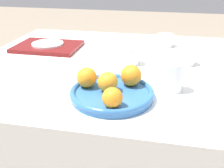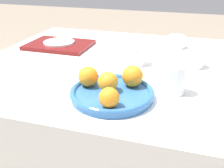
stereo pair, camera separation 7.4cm
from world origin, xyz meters
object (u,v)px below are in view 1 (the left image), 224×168
(serving_tray, at_px, (48,47))
(cup_1, at_px, (129,56))
(orange_2, at_px, (131,75))
(cup_0, at_px, (165,40))
(fruit_platter, at_px, (112,93))
(orange_1, at_px, (112,98))
(cup_2, at_px, (185,57))
(water_glass, at_px, (174,77))
(cup_3, at_px, (116,46))
(orange_3, at_px, (87,77))
(orange_0, at_px, (108,82))
(side_plate, at_px, (48,44))

(serving_tray, distance_m, cup_1, 0.47)
(orange_2, relative_size, cup_0, 0.83)
(fruit_platter, xyz_separation_m, cup_0, (0.16, 0.63, 0.02))
(orange_1, height_order, cup_2, orange_1)
(water_glass, relative_size, cup_3, 1.32)
(orange_2, bearing_deg, cup_3, 107.53)
(water_glass, height_order, serving_tray, water_glass)
(orange_1, relative_size, cup_2, 0.68)
(orange_1, relative_size, cup_3, 0.80)
(orange_3, bearing_deg, fruit_platter, -13.85)
(water_glass, bearing_deg, cup_0, 94.13)
(orange_2, distance_m, water_glass, 0.15)
(orange_2, height_order, cup_1, orange_2)
(water_glass, relative_size, cup_2, 1.13)
(fruit_platter, distance_m, water_glass, 0.22)
(orange_1, height_order, serving_tray, orange_1)
(fruit_platter, height_order, cup_2, cup_2)
(cup_1, bearing_deg, orange_1, -88.53)
(orange_2, bearing_deg, orange_0, -137.35)
(orange_1, height_order, cup_3, orange_1)
(fruit_platter, relative_size, orange_3, 4.05)
(orange_1, bearing_deg, side_plate, 128.81)
(side_plate, relative_size, cup_1, 1.88)
(orange_3, xyz_separation_m, serving_tray, (-0.35, 0.45, -0.05))
(orange_2, xyz_separation_m, cup_2, (0.20, 0.31, -0.03))
(fruit_platter, height_order, orange_3, orange_3)
(orange_1, bearing_deg, fruit_platter, 102.09)
(cup_1, bearing_deg, cup_2, 11.33)
(water_glass, relative_size, side_plate, 0.62)
(serving_tray, bearing_deg, cup_0, 15.07)
(water_glass, distance_m, cup_1, 0.30)
(orange_2, relative_size, cup_3, 0.95)
(serving_tray, bearing_deg, fruit_platter, -47.24)
(fruit_platter, distance_m, cup_0, 0.65)
(orange_0, height_order, cup_0, orange_0)
(water_glass, xyz_separation_m, serving_tray, (-0.64, 0.38, -0.04))
(orange_0, bearing_deg, cup_0, 74.57)
(orange_2, distance_m, cup_2, 0.37)
(cup_1, bearing_deg, serving_tray, 162.01)
(orange_3, distance_m, cup_0, 0.66)
(orange_0, height_order, cup_3, orange_0)
(side_plate, distance_m, cup_2, 0.69)
(orange_2, distance_m, serving_tray, 0.64)
(fruit_platter, xyz_separation_m, orange_3, (-0.09, 0.02, 0.04))
(serving_tray, relative_size, cup_2, 3.64)
(orange_1, relative_size, orange_2, 0.84)
(orange_1, height_order, cup_0, orange_1)
(serving_tray, xyz_separation_m, side_plate, (0.00, 0.00, 0.02))
(fruit_platter, height_order, side_plate, fruit_platter)
(orange_2, relative_size, cup_1, 0.84)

